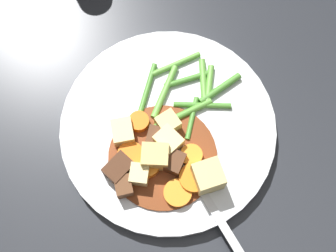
{
  "coord_description": "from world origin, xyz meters",
  "views": [
    {
      "loc": [
        0.17,
        0.09,
        0.55
      ],
      "look_at": [
        0.0,
        0.0,
        0.02
      ],
      "focal_mm": 48.82,
      "sensor_mm": 36.0,
      "label": 1
    }
  ],
  "objects_px": {
    "meat_chunk_2": "(119,169)",
    "potato_chunk_5": "(155,157)",
    "dinner_plate": "(168,128)",
    "carrot_slice_4": "(194,178)",
    "potato_chunk_1": "(123,132)",
    "potato_chunk_2": "(168,141)",
    "carrot_slice_3": "(131,155)",
    "meat_chunk_3": "(172,162)",
    "carrot_slice_1": "(178,193)",
    "carrot_slice_5": "(143,162)",
    "carrot_slice_2": "(139,122)",
    "fork": "(200,187)",
    "potato_chunk_3": "(165,126)",
    "potato_chunk_4": "(208,176)",
    "potato_chunk_0": "(136,173)",
    "meat_chunk_0": "(155,136)",
    "carrot_slice_0": "(191,156)",
    "meat_chunk_1": "(124,186)"
  },
  "relations": [
    {
      "from": "dinner_plate",
      "to": "potato_chunk_5",
      "type": "relative_size",
      "value": 8.56
    },
    {
      "from": "potato_chunk_0",
      "to": "potato_chunk_5",
      "type": "distance_m",
      "value": 0.03
    },
    {
      "from": "potato_chunk_1",
      "to": "potato_chunk_5",
      "type": "height_order",
      "value": "potato_chunk_5"
    },
    {
      "from": "potato_chunk_5",
      "to": "fork",
      "type": "xyz_separation_m",
      "value": [
        0.01,
        0.06,
        -0.01
      ]
    },
    {
      "from": "meat_chunk_3",
      "to": "potato_chunk_1",
      "type": "bearing_deg",
      "value": -94.03
    },
    {
      "from": "potato_chunk_1",
      "to": "fork",
      "type": "distance_m",
      "value": 0.11
    },
    {
      "from": "carrot_slice_4",
      "to": "potato_chunk_5",
      "type": "relative_size",
      "value": 1.12
    },
    {
      "from": "meat_chunk_2",
      "to": "potato_chunk_0",
      "type": "bearing_deg",
      "value": 102.94
    },
    {
      "from": "potato_chunk_1",
      "to": "potato_chunk_2",
      "type": "bearing_deg",
      "value": 105.5
    },
    {
      "from": "potato_chunk_1",
      "to": "meat_chunk_3",
      "type": "distance_m",
      "value": 0.07
    },
    {
      "from": "carrot_slice_1",
      "to": "potato_chunk_1",
      "type": "distance_m",
      "value": 0.1
    },
    {
      "from": "potato_chunk_4",
      "to": "fork",
      "type": "height_order",
      "value": "potato_chunk_4"
    },
    {
      "from": "carrot_slice_1",
      "to": "carrot_slice_5",
      "type": "relative_size",
      "value": 0.96
    },
    {
      "from": "carrot_slice_1",
      "to": "carrot_slice_5",
      "type": "distance_m",
      "value": 0.06
    },
    {
      "from": "carrot_slice_4",
      "to": "dinner_plate",
      "type": "bearing_deg",
      "value": -128.22
    },
    {
      "from": "dinner_plate",
      "to": "potato_chunk_2",
      "type": "height_order",
      "value": "potato_chunk_2"
    },
    {
      "from": "meat_chunk_2",
      "to": "potato_chunk_5",
      "type": "bearing_deg",
      "value": 134.53
    },
    {
      "from": "potato_chunk_1",
      "to": "potato_chunk_5",
      "type": "bearing_deg",
      "value": 78.31
    },
    {
      "from": "potato_chunk_2",
      "to": "potato_chunk_5",
      "type": "bearing_deg",
      "value": -9.97
    },
    {
      "from": "carrot_slice_4",
      "to": "fork",
      "type": "bearing_deg",
      "value": 62.46
    },
    {
      "from": "dinner_plate",
      "to": "meat_chunk_3",
      "type": "distance_m",
      "value": 0.05
    },
    {
      "from": "potato_chunk_1",
      "to": "potato_chunk_3",
      "type": "bearing_deg",
      "value": 125.88
    },
    {
      "from": "meat_chunk_0",
      "to": "carrot_slice_4",
      "type": "bearing_deg",
      "value": 69.44
    },
    {
      "from": "potato_chunk_0",
      "to": "meat_chunk_2",
      "type": "bearing_deg",
      "value": -77.06
    },
    {
      "from": "carrot_slice_5",
      "to": "potato_chunk_1",
      "type": "relative_size",
      "value": 1.14
    },
    {
      "from": "carrot_slice_4",
      "to": "carrot_slice_2",
      "type": "bearing_deg",
      "value": -109.36
    },
    {
      "from": "carrot_slice_4",
      "to": "potato_chunk_4",
      "type": "bearing_deg",
      "value": 115.78
    },
    {
      "from": "carrot_slice_0",
      "to": "potato_chunk_0",
      "type": "bearing_deg",
      "value": -43.74
    },
    {
      "from": "dinner_plate",
      "to": "carrot_slice_4",
      "type": "bearing_deg",
      "value": 51.78
    },
    {
      "from": "carrot_slice_4",
      "to": "potato_chunk_4",
      "type": "relative_size",
      "value": 1.01
    },
    {
      "from": "carrot_slice_0",
      "to": "carrot_slice_2",
      "type": "bearing_deg",
      "value": -96.54
    },
    {
      "from": "dinner_plate",
      "to": "carrot_slice_5",
      "type": "relative_size",
      "value": 7.82
    },
    {
      "from": "carrot_slice_2",
      "to": "carrot_slice_3",
      "type": "height_order",
      "value": "same"
    },
    {
      "from": "potato_chunk_3",
      "to": "potato_chunk_4",
      "type": "height_order",
      "value": "potato_chunk_4"
    },
    {
      "from": "meat_chunk_2",
      "to": "meat_chunk_3",
      "type": "height_order",
      "value": "meat_chunk_2"
    },
    {
      "from": "carrot_slice_4",
      "to": "potato_chunk_0",
      "type": "bearing_deg",
      "value": -66.95
    },
    {
      "from": "potato_chunk_4",
      "to": "meat_chunk_2",
      "type": "relative_size",
      "value": 1.07
    },
    {
      "from": "carrot_slice_1",
      "to": "carrot_slice_3",
      "type": "distance_m",
      "value": 0.07
    },
    {
      "from": "meat_chunk_0",
      "to": "meat_chunk_3",
      "type": "relative_size",
      "value": 0.86
    },
    {
      "from": "potato_chunk_3",
      "to": "meat_chunk_3",
      "type": "xyz_separation_m",
      "value": [
        0.04,
        0.03,
        0.0
      ]
    },
    {
      "from": "potato_chunk_1",
      "to": "potato_chunk_2",
      "type": "relative_size",
      "value": 1.01
    },
    {
      "from": "carrot_slice_5",
      "to": "meat_chunk_2",
      "type": "distance_m",
      "value": 0.03
    },
    {
      "from": "carrot_slice_1",
      "to": "potato_chunk_2",
      "type": "height_order",
      "value": "potato_chunk_2"
    },
    {
      "from": "carrot_slice_3",
      "to": "meat_chunk_1",
      "type": "height_order",
      "value": "meat_chunk_1"
    },
    {
      "from": "carrot_slice_4",
      "to": "potato_chunk_4",
      "type": "xyz_separation_m",
      "value": [
        -0.01,
        0.01,
        0.01
      ]
    },
    {
      "from": "carrot_slice_1",
      "to": "potato_chunk_2",
      "type": "xyz_separation_m",
      "value": [
        -0.05,
        -0.04,
        0.01
      ]
    },
    {
      "from": "carrot_slice_3",
      "to": "meat_chunk_3",
      "type": "relative_size",
      "value": 1.21
    },
    {
      "from": "carrot_slice_3",
      "to": "fork",
      "type": "bearing_deg",
      "value": 92.56
    },
    {
      "from": "meat_chunk_2",
      "to": "carrot_slice_4",
      "type": "bearing_deg",
      "value": 110.69
    },
    {
      "from": "potato_chunk_5",
      "to": "meat_chunk_2",
      "type": "xyz_separation_m",
      "value": [
        0.03,
        -0.03,
        -0.0
      ]
    }
  ]
}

